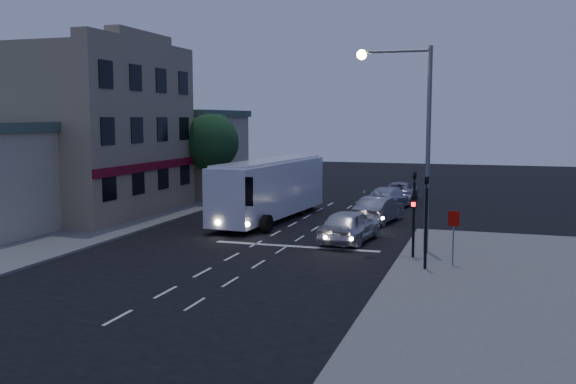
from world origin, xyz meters
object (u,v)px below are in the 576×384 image
(streetlight, at_px, (414,125))
(traffic_signal_main, at_px, (414,204))
(tour_bus, at_px, (270,188))
(car_sedan_a, at_px, (379,210))
(street_tree, at_px, (211,140))
(traffic_signal_side, at_px, (426,211))
(car_suv, at_px, (350,226))
(car_sedan_c, at_px, (400,191))
(car_sedan_b, at_px, (390,198))
(regulatory_sign, at_px, (453,229))

(streetlight, bearing_deg, traffic_signal_main, -79.80)
(tour_bus, relative_size, car_sedan_a, 2.57)
(tour_bus, height_order, street_tree, street_tree)
(car_sedan_a, bearing_deg, traffic_signal_main, 117.65)
(car_sedan_a, bearing_deg, traffic_signal_side, 117.93)
(tour_bus, bearing_deg, traffic_signal_side, -40.91)
(car_suv, relative_size, car_sedan_c, 0.99)
(street_tree, bearing_deg, streetlight, -39.51)
(car_suv, xyz_separation_m, car_sedan_c, (0.16, 16.90, -0.15))
(car_sedan_b, distance_m, traffic_signal_side, 17.80)
(car_sedan_a, distance_m, car_sedan_b, 5.97)
(car_sedan_c, bearing_deg, car_suv, 89.59)
(tour_bus, height_order, car_sedan_b, tour_bus)
(car_suv, height_order, traffic_signal_side, traffic_signal_side)
(car_sedan_a, distance_m, regulatory_sign, 11.39)
(car_sedan_a, relative_size, car_sedan_b, 0.91)
(tour_bus, xyz_separation_m, traffic_signal_main, (9.31, -8.31, 0.48))
(tour_bus, bearing_deg, regulatory_sign, -35.39)
(tour_bus, distance_m, regulatory_sign, 14.43)
(car_sedan_c, bearing_deg, car_sedan_b, 89.17)
(car_sedan_c, distance_m, regulatory_sign, 21.53)
(traffic_signal_main, relative_size, street_tree, 0.66)
(car_sedan_c, bearing_deg, tour_bus, 62.48)
(car_sedan_b, bearing_deg, car_suv, 100.47)
(car_sedan_a, height_order, streetlight, streetlight)
(regulatory_sign, distance_m, street_tree, 23.40)
(traffic_signal_side, xyz_separation_m, street_tree, (-16.51, 16.22, 2.08))
(traffic_signal_main, bearing_deg, car_sedan_c, 99.21)
(car_suv, relative_size, car_sedan_b, 0.95)
(car_suv, xyz_separation_m, traffic_signal_main, (3.39, -3.02, 1.60))
(car_suv, height_order, traffic_signal_main, traffic_signal_main)
(streetlight, xyz_separation_m, street_tree, (-15.55, 12.82, -1.23))
(car_suv, distance_m, regulatory_sign, 6.54)
(tour_bus, height_order, traffic_signal_main, traffic_signal_main)
(regulatory_sign, bearing_deg, streetlight, 128.75)
(car_sedan_c, height_order, streetlight, streetlight)
(car_sedan_c, distance_m, traffic_signal_side, 22.31)
(tour_bus, bearing_deg, car_suv, -36.87)
(car_suv, xyz_separation_m, streetlight, (3.13, -1.60, 4.91))
(tour_bus, bearing_deg, car_sedan_b, 54.11)
(tour_bus, xyz_separation_m, car_sedan_a, (6.30, 1.02, -1.18))
(tour_bus, xyz_separation_m, car_sedan_b, (6.01, 6.97, -1.20))
(traffic_signal_main, distance_m, streetlight, 3.61)
(car_sedan_b, distance_m, streetlight, 15.04)
(regulatory_sign, bearing_deg, car_sedan_b, 107.08)
(car_sedan_b, xyz_separation_m, traffic_signal_side, (4.01, -17.26, 1.68))
(car_suv, height_order, car_sedan_c, car_suv)
(tour_bus, xyz_separation_m, car_suv, (5.92, -5.28, -1.12))
(regulatory_sign, relative_size, streetlight, 0.24)
(traffic_signal_side, bearing_deg, regulatory_sign, 43.92)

